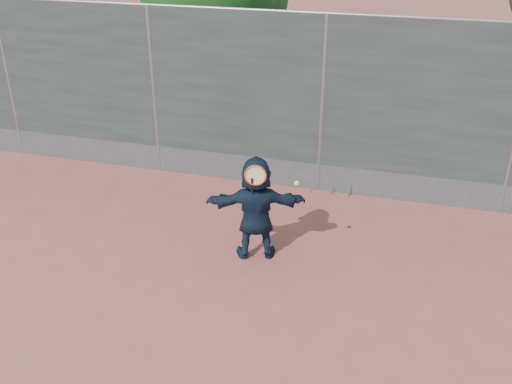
# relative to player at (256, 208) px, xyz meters

# --- Properties ---
(ground) EXTENTS (80.00, 80.00, 0.00)m
(ground) POSITION_rel_player_xyz_m (0.48, -1.22, -0.75)
(ground) COLOR #9E4C42
(ground) RESTS_ON ground
(player) EXTENTS (1.46, 0.84, 1.50)m
(player) POSITION_rel_player_xyz_m (0.00, 0.00, 0.00)
(player) COLOR #132134
(player) RESTS_ON ground
(fence) EXTENTS (20.00, 0.06, 3.03)m
(fence) POSITION_rel_player_xyz_m (0.48, 2.28, 0.83)
(fence) COLOR #38423D
(fence) RESTS_ON ground
(swing_action) EXTENTS (0.71, 0.16, 0.51)m
(swing_action) POSITION_rel_player_xyz_m (0.10, -0.19, 0.57)
(swing_action) COLOR #BF4611
(swing_action) RESTS_ON ground
(weed_clump) EXTENTS (0.68, 0.07, 0.30)m
(weed_clump) POSITION_rel_player_xyz_m (0.77, 2.17, -0.62)
(weed_clump) COLOR #387226
(weed_clump) RESTS_ON ground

